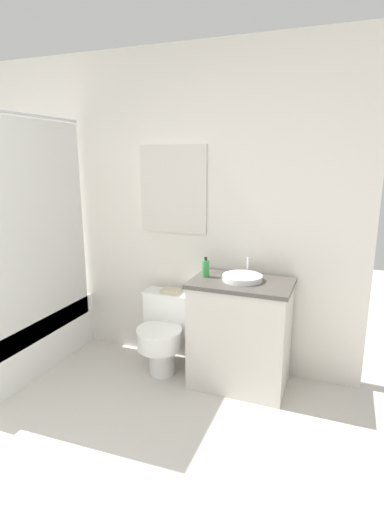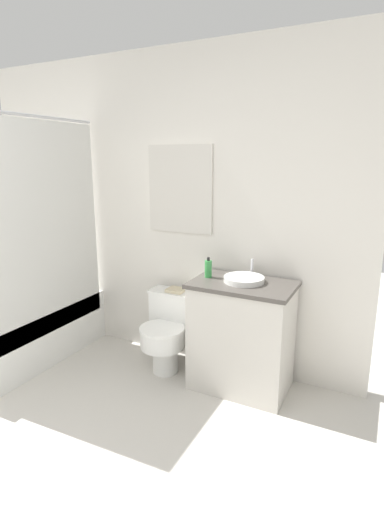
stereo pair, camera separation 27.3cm
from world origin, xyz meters
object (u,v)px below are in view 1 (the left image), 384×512
object	(u,v)px
soap_bottle	(206,268)
toilet	(165,329)
book_on_tank	(171,291)
sink	(242,278)

from	to	relation	value
soap_bottle	toilet	bearing A→B (deg)	-178.05
soap_bottle	book_on_tank	world-z (taller)	soap_bottle
toilet	sink	distance (m)	0.78
toilet	book_on_tank	world-z (taller)	book_on_tank
soap_bottle	sink	bearing A→B (deg)	2.11
toilet	sink	world-z (taller)	sink
toilet	book_on_tank	distance (m)	0.31
toilet	soap_bottle	distance (m)	0.63
sink	toilet	bearing A→B (deg)	-177.98
toilet	soap_bottle	xyz separation A→B (m)	(0.33, 0.01, 0.54)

